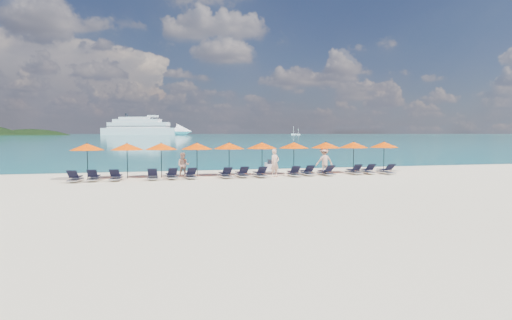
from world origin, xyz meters
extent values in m
plane|color=beige|center=(0.00, 0.00, 0.00)|extent=(1400.00, 1400.00, 0.00)
cube|color=#1FA9B2|center=(0.00, 660.00, 0.01)|extent=(1600.00, 1300.00, 0.01)
ellipsoid|color=black|center=(-150.00, 560.00, -35.00)|extent=(162.00, 126.00, 85.50)
cube|color=white|center=(-18.77, 536.33, 4.44)|extent=(96.80, 54.97, 8.89)
cone|color=white|center=(35.10, 513.14, 4.44)|extent=(25.68, 25.68, 19.55)
cube|color=white|center=(-20.40, 537.03, 12.44)|extent=(77.79, 44.79, 7.11)
cube|color=white|center=(-22.03, 537.73, 17.77)|extent=(60.93, 36.20, 4.44)
cube|color=white|center=(-23.66, 538.43, 21.33)|extent=(41.92, 26.02, 3.11)
cube|color=black|center=(-20.40, 537.03, 11.11)|extent=(78.76, 45.34, 0.80)
cube|color=black|center=(-20.40, 537.03, 14.22)|extent=(76.83, 44.24, 0.80)
cylinder|color=black|center=(-34.93, 543.28, 24.88)|extent=(3.91, 3.91, 4.89)
cube|color=white|center=(190.49, 551.59, 0.88)|extent=(6.58, 2.19, 1.75)
cylinder|color=white|center=(190.49, 551.59, 6.58)|extent=(0.39, 0.39, 10.97)
cube|color=white|center=(194.09, 541.24, 0.71)|extent=(5.35, 1.78, 1.43)
cylinder|color=white|center=(194.09, 541.24, 5.35)|extent=(0.32, 0.32, 8.91)
cube|color=silver|center=(2.60, 8.84, 0.28)|extent=(1.28, 2.34, 0.51)
cube|color=black|center=(2.56, 8.66, 0.65)|extent=(0.65, 1.00, 0.32)
cylinder|color=black|center=(2.72, 9.38, 0.78)|extent=(0.51, 0.16, 0.06)
imported|color=tan|center=(1.53, 4.05, 0.92)|extent=(0.79, 0.69, 1.84)
imported|color=tan|center=(-4.31, 5.07, 0.81)|extent=(0.88, 0.65, 1.62)
imported|color=tan|center=(5.29, 4.73, 0.95)|extent=(1.23, 0.58, 1.90)
cylinder|color=black|center=(-10.16, 5.47, 1.10)|extent=(0.05, 0.05, 2.20)
cone|color=#F84700|center=(-10.16, 5.47, 2.02)|extent=(2.10, 2.10, 0.42)
sphere|color=black|center=(-10.16, 5.47, 2.24)|extent=(0.08, 0.08, 0.08)
cylinder|color=black|center=(-7.78, 5.32, 1.10)|extent=(0.05, 0.05, 2.20)
cone|color=#F84700|center=(-7.78, 5.32, 2.02)|extent=(2.10, 2.10, 0.42)
sphere|color=black|center=(-7.78, 5.32, 2.24)|extent=(0.08, 0.08, 0.08)
cylinder|color=black|center=(-5.68, 5.37, 1.10)|extent=(0.05, 0.05, 2.20)
cone|color=#F84700|center=(-5.68, 5.37, 2.02)|extent=(2.10, 2.10, 0.42)
sphere|color=black|center=(-5.68, 5.37, 2.24)|extent=(0.08, 0.08, 0.08)
cylinder|color=black|center=(-3.40, 5.29, 1.10)|extent=(0.05, 0.05, 2.20)
cone|color=#F84700|center=(-3.40, 5.29, 2.02)|extent=(2.10, 2.10, 0.42)
sphere|color=black|center=(-3.40, 5.29, 2.24)|extent=(0.08, 0.08, 0.08)
cylinder|color=black|center=(-1.24, 5.47, 1.10)|extent=(0.05, 0.05, 2.20)
cone|color=#F84700|center=(-1.24, 5.47, 2.02)|extent=(2.10, 2.10, 0.42)
sphere|color=black|center=(-1.24, 5.47, 2.24)|extent=(0.08, 0.08, 0.08)
cylinder|color=black|center=(1.02, 5.39, 1.10)|extent=(0.05, 0.05, 2.20)
cone|color=#F84700|center=(1.02, 5.39, 2.02)|extent=(2.10, 2.10, 0.42)
sphere|color=black|center=(1.02, 5.39, 2.24)|extent=(0.08, 0.08, 0.08)
cylinder|color=black|center=(3.33, 5.48, 1.10)|extent=(0.05, 0.05, 2.20)
cone|color=#F84700|center=(3.33, 5.48, 2.02)|extent=(2.10, 2.10, 0.42)
sphere|color=black|center=(3.33, 5.48, 2.24)|extent=(0.08, 0.08, 0.08)
cylinder|color=black|center=(5.66, 5.37, 1.10)|extent=(0.05, 0.05, 2.20)
cone|color=#F84700|center=(5.66, 5.37, 2.02)|extent=(2.10, 2.10, 0.42)
sphere|color=black|center=(5.66, 5.37, 2.24)|extent=(0.08, 0.08, 0.08)
cylinder|color=black|center=(7.80, 5.36, 1.10)|extent=(0.05, 0.05, 2.20)
cone|color=#F84700|center=(7.80, 5.36, 2.02)|extent=(2.10, 2.10, 0.42)
sphere|color=black|center=(7.80, 5.36, 2.24)|extent=(0.08, 0.08, 0.08)
cylinder|color=black|center=(10.23, 5.37, 1.10)|extent=(0.05, 0.05, 2.20)
cone|color=#F84700|center=(10.23, 5.37, 2.02)|extent=(2.10, 2.10, 0.42)
sphere|color=black|center=(10.23, 5.37, 2.24)|extent=(0.08, 0.08, 0.08)
cube|color=silver|center=(-10.67, 4.04, 0.14)|extent=(0.76, 1.75, 0.06)
cube|color=black|center=(-10.65, 4.29, 0.30)|extent=(0.64, 1.14, 0.04)
cube|color=black|center=(-10.71, 3.49, 0.55)|extent=(0.59, 0.58, 0.43)
cube|color=silver|center=(-9.66, 4.28, 0.14)|extent=(0.68, 1.72, 0.06)
cube|color=black|center=(-9.65, 4.53, 0.30)|extent=(0.59, 1.12, 0.04)
cube|color=black|center=(-9.68, 3.73, 0.55)|extent=(0.57, 0.56, 0.43)
cube|color=silver|center=(-8.39, 4.23, 0.14)|extent=(0.75, 1.74, 0.06)
cube|color=black|center=(-8.37, 4.48, 0.30)|extent=(0.63, 1.14, 0.04)
cube|color=black|center=(-8.43, 3.68, 0.55)|extent=(0.59, 0.58, 0.43)
cube|color=silver|center=(-6.23, 4.18, 0.14)|extent=(0.70, 1.73, 0.06)
cube|color=black|center=(-6.22, 4.43, 0.30)|extent=(0.60, 1.12, 0.04)
cube|color=black|center=(-6.26, 3.63, 0.55)|extent=(0.57, 0.56, 0.43)
cube|color=silver|center=(-5.10, 4.33, 0.14)|extent=(0.76, 1.75, 0.06)
cube|color=black|center=(-5.12, 4.58, 0.30)|extent=(0.64, 1.14, 0.04)
cube|color=black|center=(-5.06, 3.78, 0.55)|extent=(0.59, 0.58, 0.43)
cube|color=silver|center=(-3.94, 4.26, 0.14)|extent=(0.74, 1.74, 0.06)
cube|color=black|center=(-3.96, 4.51, 0.30)|extent=(0.63, 1.14, 0.04)
cube|color=black|center=(-3.90, 3.72, 0.55)|extent=(0.59, 0.58, 0.43)
cube|color=silver|center=(-1.73, 4.14, 0.14)|extent=(0.73, 1.74, 0.06)
cube|color=black|center=(-1.75, 4.39, 0.30)|extent=(0.62, 1.13, 0.04)
cube|color=black|center=(-1.70, 3.59, 0.55)|extent=(0.58, 0.57, 0.43)
cube|color=silver|center=(-0.61, 4.31, 0.14)|extent=(0.67, 1.72, 0.06)
cube|color=black|center=(-0.62, 4.56, 0.30)|extent=(0.58, 1.11, 0.04)
cube|color=black|center=(-0.60, 3.76, 0.55)|extent=(0.56, 0.55, 0.43)
cube|color=silver|center=(0.52, 4.07, 0.14)|extent=(0.69, 1.72, 0.06)
cube|color=black|center=(0.51, 4.32, 0.30)|extent=(0.59, 1.12, 0.04)
cube|color=black|center=(0.54, 3.52, 0.55)|extent=(0.57, 0.56, 0.43)
cube|color=silver|center=(2.81, 4.04, 0.14)|extent=(0.77, 1.75, 0.06)
cube|color=black|center=(2.83, 4.29, 0.30)|extent=(0.65, 1.15, 0.04)
cube|color=black|center=(2.76, 3.50, 0.55)|extent=(0.60, 0.58, 0.43)
cube|color=silver|center=(3.91, 4.42, 0.14)|extent=(0.64, 1.71, 0.06)
cube|color=black|center=(3.91, 4.67, 0.30)|extent=(0.56, 1.11, 0.04)
cube|color=black|center=(3.90, 3.87, 0.55)|extent=(0.56, 0.54, 0.43)
cube|color=silver|center=(5.15, 4.07, 0.14)|extent=(0.71, 1.73, 0.06)
cube|color=black|center=(5.14, 4.32, 0.30)|extent=(0.61, 1.13, 0.04)
cube|color=black|center=(5.18, 3.52, 0.55)|extent=(0.58, 0.56, 0.43)
cube|color=silver|center=(7.38, 4.42, 0.14)|extent=(0.69, 1.72, 0.06)
cube|color=black|center=(7.39, 4.67, 0.30)|extent=(0.60, 1.12, 0.04)
cube|color=black|center=(7.35, 3.87, 0.55)|extent=(0.57, 0.56, 0.43)
cube|color=silver|center=(8.40, 4.42, 0.14)|extent=(0.71, 1.73, 0.06)
cube|color=black|center=(8.41, 4.67, 0.30)|extent=(0.61, 1.13, 0.04)
cube|color=black|center=(8.37, 3.87, 0.55)|extent=(0.58, 0.57, 0.43)
cube|color=silver|center=(9.65, 4.09, 0.14)|extent=(0.63, 1.70, 0.06)
cube|color=black|center=(9.65, 4.34, 0.30)|extent=(0.56, 1.10, 0.04)
cube|color=black|center=(9.66, 3.54, 0.55)|extent=(0.55, 0.54, 0.43)
camera|label=1|loc=(-6.36, -22.67, 2.89)|focal=30.00mm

